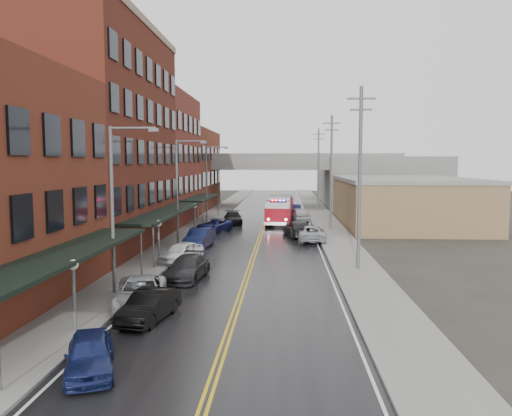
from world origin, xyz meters
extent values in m
plane|color=#2D2B26|center=(0.00, 0.00, 0.00)|extent=(220.00, 220.00, 0.00)
cube|color=black|center=(0.00, 30.00, 0.01)|extent=(11.00, 160.00, 0.02)
cube|color=slate|center=(-7.30, 30.00, 0.07)|extent=(3.00, 160.00, 0.15)
cube|color=slate|center=(7.30, 30.00, 0.07)|extent=(3.00, 160.00, 0.15)
cube|color=gray|center=(-5.65, 30.00, 0.07)|extent=(0.30, 160.00, 0.15)
cube|color=gray|center=(5.65, 30.00, 0.07)|extent=(0.30, 160.00, 0.15)
cube|color=#501B15|center=(-13.30, 23.00, 9.00)|extent=(9.00, 20.00, 18.00)
cube|color=maroon|center=(-13.30, 40.50, 7.50)|extent=(9.00, 15.00, 15.00)
cube|color=maroon|center=(-13.30, 58.00, 6.00)|extent=(9.00, 20.00, 12.00)
cube|color=#8D714C|center=(16.00, 40.00, 2.50)|extent=(14.00, 22.00, 5.00)
cube|color=slate|center=(18.00, 70.00, 4.00)|extent=(18.00, 30.00, 8.00)
cube|color=black|center=(-7.50, 4.00, 3.00)|extent=(2.60, 16.00, 0.18)
cylinder|color=slate|center=(-6.35, 11.60, 1.50)|extent=(0.10, 0.10, 3.00)
cube|color=black|center=(-7.50, 23.00, 3.00)|extent=(2.60, 18.00, 0.18)
cylinder|color=slate|center=(-6.35, 14.40, 1.50)|extent=(0.10, 0.10, 3.00)
cylinder|color=slate|center=(-6.35, 31.60, 1.50)|extent=(0.10, 0.10, 3.00)
cube|color=black|center=(-7.50, 40.50, 3.00)|extent=(2.60, 13.00, 0.18)
cylinder|color=slate|center=(-6.35, 34.40, 1.50)|extent=(0.10, 0.10, 3.00)
cylinder|color=slate|center=(-6.35, 46.60, 1.50)|extent=(0.10, 0.10, 3.00)
cylinder|color=#59595B|center=(-6.40, 2.00, 1.40)|extent=(0.14, 0.14, 2.80)
sphere|color=silver|center=(-6.40, 2.00, 2.90)|extent=(0.44, 0.44, 0.44)
cylinder|color=#59595B|center=(-6.40, 16.00, 1.40)|extent=(0.14, 0.14, 2.80)
sphere|color=silver|center=(-6.40, 16.00, 2.90)|extent=(0.44, 0.44, 0.44)
cylinder|color=#59595B|center=(-6.40, 30.00, 1.40)|extent=(0.14, 0.14, 2.80)
sphere|color=silver|center=(-6.40, 30.00, 2.90)|extent=(0.44, 0.44, 0.44)
cylinder|color=#59595B|center=(-6.80, 8.00, 4.50)|extent=(0.18, 0.18, 9.00)
cylinder|color=#59595B|center=(-5.60, 8.00, 8.90)|extent=(2.40, 0.12, 0.12)
cube|color=#59595B|center=(-4.50, 8.00, 8.80)|extent=(0.50, 0.22, 0.18)
cylinder|color=#59595B|center=(-6.80, 24.00, 4.50)|extent=(0.18, 0.18, 9.00)
cylinder|color=#59595B|center=(-5.60, 24.00, 8.90)|extent=(2.40, 0.12, 0.12)
cube|color=#59595B|center=(-4.50, 24.00, 8.80)|extent=(0.50, 0.22, 0.18)
cylinder|color=#59595B|center=(-6.80, 40.00, 4.50)|extent=(0.18, 0.18, 9.00)
cylinder|color=#59595B|center=(-5.60, 40.00, 8.90)|extent=(2.40, 0.12, 0.12)
cube|color=#59595B|center=(-4.50, 40.00, 8.80)|extent=(0.50, 0.22, 0.18)
cylinder|color=#59595B|center=(7.20, 15.00, 6.00)|extent=(0.24, 0.24, 12.00)
cube|color=#59595B|center=(7.20, 15.00, 11.20)|extent=(1.80, 0.12, 0.12)
cube|color=#59595B|center=(7.20, 15.00, 10.50)|extent=(1.40, 0.12, 0.12)
cylinder|color=#59595B|center=(7.20, 35.00, 6.00)|extent=(0.24, 0.24, 12.00)
cube|color=#59595B|center=(7.20, 35.00, 11.20)|extent=(1.80, 0.12, 0.12)
cube|color=#59595B|center=(7.20, 35.00, 10.50)|extent=(1.40, 0.12, 0.12)
cylinder|color=#59595B|center=(7.20, 55.00, 6.00)|extent=(0.24, 0.24, 12.00)
cube|color=#59595B|center=(7.20, 55.00, 11.20)|extent=(1.80, 0.12, 0.12)
cube|color=#59595B|center=(7.20, 55.00, 10.50)|extent=(1.40, 0.12, 0.12)
cube|color=slate|center=(0.00, 62.00, 6.75)|extent=(40.00, 10.00, 1.50)
cube|color=slate|center=(-11.00, 62.00, 3.00)|extent=(1.60, 8.00, 6.00)
cube|color=slate|center=(11.00, 62.00, 3.00)|extent=(1.60, 8.00, 6.00)
cube|color=maroon|center=(1.87, 40.95, 1.71)|extent=(3.10, 6.21, 2.31)
cube|color=maroon|center=(1.62, 36.66, 1.38)|extent=(2.91, 3.02, 1.65)
cube|color=silver|center=(1.62, 36.66, 2.48)|extent=(2.76, 2.79, 0.55)
cube|color=black|center=(1.64, 36.88, 1.71)|extent=(2.87, 1.92, 0.88)
cube|color=slate|center=(1.87, 40.95, 3.03)|extent=(2.80, 5.75, 0.33)
cube|color=black|center=(1.62, 36.66, 2.84)|extent=(1.78, 0.41, 0.15)
sphere|color=#FF0C0C|center=(1.02, 36.69, 2.93)|extent=(0.22, 0.22, 0.22)
sphere|color=#1933FF|center=(2.23, 36.63, 2.93)|extent=(0.22, 0.22, 0.22)
cylinder|color=black|center=(0.41, 36.62, 0.55)|extent=(1.12, 0.45, 1.10)
cylinder|color=black|center=(2.83, 36.48, 0.55)|extent=(1.12, 0.45, 1.10)
cylinder|color=black|center=(0.63, 40.47, 0.55)|extent=(1.12, 0.45, 1.10)
cylinder|color=black|center=(3.05, 40.33, 0.55)|extent=(1.12, 0.45, 1.10)
cylinder|color=black|center=(0.79, 43.22, 0.55)|extent=(1.12, 0.45, 1.10)
cylinder|color=black|center=(3.21, 43.08, 0.55)|extent=(1.12, 0.45, 1.10)
imported|color=navy|center=(-4.25, -1.81, 0.66)|extent=(2.78, 4.18, 1.32)
imported|color=black|center=(-3.75, 3.86, 0.68)|extent=(2.16, 4.34, 1.37)
imported|color=#A3A7AA|center=(-4.71, 5.80, 0.73)|extent=(3.51, 5.67, 1.46)
imported|color=black|center=(-3.60, 11.82, 0.71)|extent=(2.50, 5.08, 1.42)
imported|color=white|center=(-5.00, 16.80, 0.74)|extent=(3.01, 4.68, 1.48)
imported|color=#0E1434|center=(-4.80, 23.26, 0.79)|extent=(2.14, 4.95, 1.58)
imported|color=#14194D|center=(-4.88, 32.48, 0.69)|extent=(3.79, 5.46, 1.39)
imported|color=black|center=(-3.60, 39.20, 0.72)|extent=(2.69, 5.22, 1.45)
imported|color=#A5A8AD|center=(4.77, 27.02, 0.73)|extent=(2.51, 5.30, 1.46)
imported|color=#242326|center=(3.60, 29.80, 0.77)|extent=(3.13, 5.63, 1.54)
imported|color=#BBBBBB|center=(4.00, 42.68, 0.84)|extent=(3.15, 5.25, 1.67)
imported|color=black|center=(3.60, 47.80, 0.83)|extent=(1.94, 5.09, 1.66)
camera|label=1|loc=(2.30, -17.80, 7.11)|focal=35.00mm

